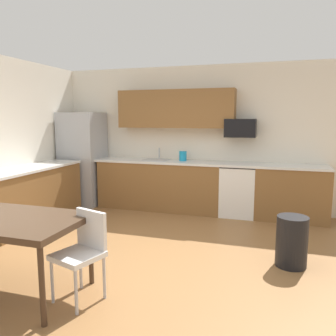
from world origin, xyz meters
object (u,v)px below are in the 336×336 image
Objects in this scene: microwave at (241,128)px; kettle at (183,157)px; dining_table at (11,224)px; chair_near_table at (83,248)px; trash_bin at (292,241)px; refrigerator at (83,159)px; oven_range at (238,190)px.

microwave is 2.70× the size of kettle.
dining_table is 7.00× the size of kettle.
dining_table is 1.65× the size of chair_near_table.
chair_near_table is at bearing 9.33° from dining_table.
microwave is at bearing 111.82° from trash_bin.
kettle is at bearing 76.99° from dining_table.
kettle is (0.08, 3.37, 0.52)m from chair_near_table.
refrigerator is 3.16m from microwave.
microwave is 0.90× the size of trash_bin.
oven_range is 1.11m from microwave.
chair_near_table is at bearing -108.15° from microwave.
refrigerator is 3.41× the size of microwave.
chair_near_table is 3.41m from kettle.
oven_range is at bearing -2.76° from kettle.
oven_range is 3.91m from dining_table.
refrigerator is at bearing 154.31° from trash_bin.
trash_bin is (0.83, -1.96, -0.16)m from oven_range.
chair_near_table is (1.96, -3.24, -0.42)m from refrigerator.
oven_range is 4.55× the size of kettle.
dining_table is 2.33× the size of trash_bin.
chair_near_table is (0.72, 0.12, -0.20)m from dining_table.
kettle is at bearing 3.63° from refrigerator.
dining_table is (-1.84, -3.54, -0.85)m from microwave.
oven_range reaches higher than chair_near_table.
dining_table is 3.08m from trash_bin.
microwave is at bearing 71.85° from chair_near_table.
kettle is (-1.04, 0.05, 0.56)m from oven_range.
microwave is 0.64× the size of chair_near_table.
kettle reaches higher than dining_table.
microwave is 3.75m from chair_near_table.
trash_bin is at bearing 34.91° from chair_near_table.
chair_near_table reaches higher than trash_bin.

